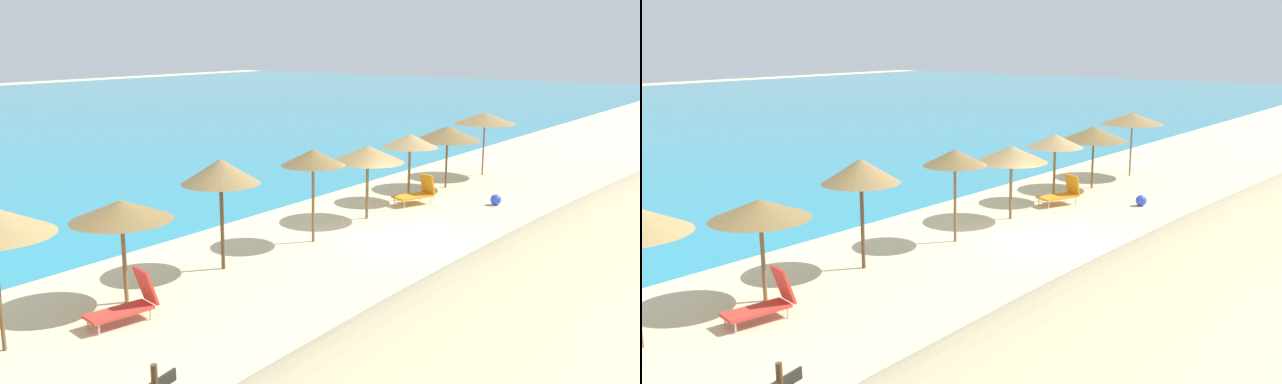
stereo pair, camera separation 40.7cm
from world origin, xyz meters
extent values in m
plane|color=beige|center=(0.00, 0.00, 0.00)|extent=(160.00, 160.00, 0.00)
cylinder|color=brown|center=(-8.21, 2.44, 1.06)|extent=(0.10, 0.10, 2.11)
cone|color=olive|center=(-8.21, 2.44, 2.19)|extent=(2.31, 2.31, 0.46)
cylinder|color=brown|center=(-5.13, 2.36, 1.23)|extent=(0.10, 0.10, 2.45)
cone|color=olive|center=(-5.13, 2.36, 2.62)|extent=(2.05, 2.05, 0.64)
cylinder|color=brown|center=(-1.70, 1.99, 1.23)|extent=(0.09, 0.09, 2.46)
cone|color=olive|center=(-1.70, 1.99, 2.55)|extent=(1.90, 1.90, 0.48)
cylinder|color=brown|center=(1.55, 2.19, 1.04)|extent=(0.10, 0.10, 2.09)
cone|color=#9E7F4C|center=(1.55, 2.19, 2.21)|extent=(2.44, 2.44, 0.54)
cylinder|color=brown|center=(4.80, 2.43, 1.08)|extent=(0.10, 0.10, 2.15)
cone|color=tan|center=(4.80, 2.43, 2.25)|extent=(2.08, 2.08, 0.50)
cylinder|color=brown|center=(7.65, 2.34, 1.04)|extent=(0.08, 0.08, 2.08)
cone|color=olive|center=(7.65, 2.34, 2.22)|extent=(2.67, 2.67, 0.58)
cylinder|color=brown|center=(11.04, 2.25, 1.22)|extent=(0.07, 0.07, 2.44)
cone|color=olive|center=(11.04, 2.25, 2.53)|extent=(2.69, 2.69, 0.49)
cube|color=red|center=(-9.10, 1.54, 0.28)|extent=(1.48, 0.82, 0.07)
cube|color=red|center=(-8.44, 1.43, 0.70)|extent=(0.41, 0.63, 0.82)
cylinder|color=silver|center=(-9.64, 1.89, 0.12)|extent=(0.04, 0.04, 0.24)
cylinder|color=silver|center=(-9.73, 1.40, 0.12)|extent=(0.04, 0.04, 0.24)
cylinder|color=silver|center=(-8.47, 1.69, 0.12)|extent=(0.04, 0.04, 0.24)
cylinder|color=silver|center=(-8.55, 1.19, 0.12)|extent=(0.04, 0.04, 0.24)
cube|color=orange|center=(4.23, 1.94, 0.31)|extent=(1.61, 1.15, 0.07)
cube|color=orange|center=(4.87, 1.69, 0.68)|extent=(0.42, 0.70, 0.74)
cylinder|color=silver|center=(3.75, 2.43, 0.14)|extent=(0.04, 0.04, 0.28)
cylinder|color=silver|center=(3.54, 1.89, 0.14)|extent=(0.04, 0.04, 0.28)
cylinder|color=silver|center=(4.91, 1.98, 0.14)|extent=(0.04, 0.04, 0.28)
cylinder|color=silver|center=(4.71, 1.45, 0.14)|extent=(0.04, 0.04, 0.28)
sphere|color=blue|center=(5.99, -0.52, 0.20)|extent=(0.40, 0.40, 0.40)
camera|label=1|loc=(-17.72, -10.23, 5.98)|focal=39.28mm
camera|label=2|loc=(-17.47, -10.55, 5.98)|focal=39.28mm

